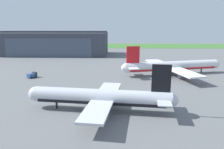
% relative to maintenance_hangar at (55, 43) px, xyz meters
% --- Properties ---
extents(ground_plane, '(440.00, 440.00, 0.00)m').
position_rel_maintenance_hangar_xyz_m(ground_plane, '(34.39, -107.70, -8.53)').
color(ground_plane, slate).
extents(grass_field_strip, '(440.00, 56.00, 0.08)m').
position_rel_maintenance_hangar_xyz_m(grass_field_strip, '(34.39, 75.51, -8.49)').
color(grass_field_strip, '#3F7633').
rests_on(grass_field_strip, ground_plane).
extents(maintenance_hangar, '(79.98, 32.84, 17.98)m').
position_rel_maintenance_hangar_xyz_m(maintenance_hangar, '(0.00, 0.00, 0.00)').
color(maintenance_hangar, '#383D47').
rests_on(maintenance_hangar, ground_plane).
extents(airliner_far_left, '(47.54, 43.99, 13.40)m').
position_rel_maintenance_hangar_xyz_m(airliner_far_left, '(73.73, -68.45, -4.69)').
color(airliner_far_left, silver).
rests_on(airliner_far_left, ground_plane).
extents(airliner_near_right, '(39.77, 31.77, 12.96)m').
position_rel_maintenance_hangar_xyz_m(airliner_near_right, '(44.36, -113.84, -4.79)').
color(airliner_near_right, silver).
rests_on(airliner_near_right, ground_plane).
extents(ops_van, '(3.74, 4.56, 2.27)m').
position_rel_maintenance_hangar_xyz_m(ops_van, '(11.60, -76.76, -7.37)').
color(ops_van, '#2D2D33').
rests_on(ops_van, ground_plane).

